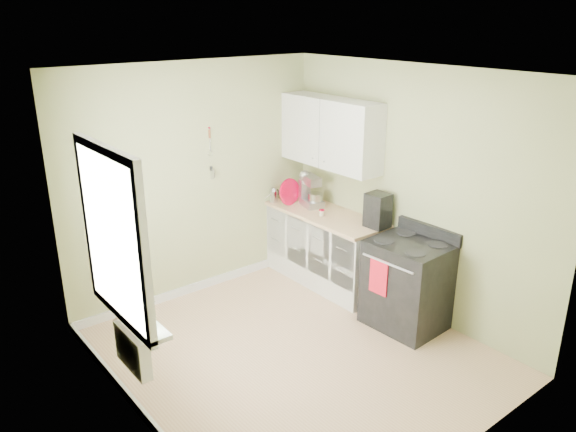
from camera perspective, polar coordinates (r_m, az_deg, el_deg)
floor at (r=5.71m, az=0.77°, el=-13.88°), size 3.20×3.60×0.02m
ceiling at (r=4.76m, az=0.93°, el=14.43°), size 3.20×3.60×0.02m
wall_back at (r=6.50m, az=-9.40°, el=3.45°), size 3.20×0.02×2.70m
wall_left at (r=4.32m, az=-15.96°, el=-5.80°), size 0.02×3.60×2.70m
wall_right at (r=6.17m, az=12.45°, el=2.35°), size 0.02×3.60×2.70m
base_cabinets at (r=6.91m, az=3.83°, el=-3.37°), size 0.60×1.60×0.87m
countertop at (r=6.74m, az=3.86°, el=0.16°), size 0.64×1.60×0.04m
upper_cabinets at (r=6.64m, az=4.33°, el=8.46°), size 0.35×1.40×0.80m
window at (r=4.50m, az=-17.42°, el=-2.07°), size 0.06×1.14×1.44m
window_sill at (r=4.81m, az=-15.78°, el=-9.29°), size 0.18×1.14×0.04m
radiator at (r=4.93m, az=-15.50°, el=-12.98°), size 0.12×0.50×0.35m
wall_utensils at (r=6.51m, az=-7.84°, el=5.53°), size 0.02×0.14×0.58m
stove at (r=6.08m, az=12.04°, el=-6.74°), size 0.72×0.81×1.07m
stand_mixer at (r=6.92m, az=2.33°, el=2.49°), size 0.29×0.39×0.43m
kettle at (r=7.08m, az=-1.50°, el=2.16°), size 0.18×0.11×0.19m
coffee_maker at (r=6.30m, az=9.09°, el=0.48°), size 0.23×0.25×0.39m
red_tray at (r=6.95m, az=0.15°, el=2.47°), size 0.34×0.10×0.34m
jar at (r=6.63m, az=3.43°, el=0.36°), size 0.07×0.07×0.07m
plant_a at (r=4.44m, az=-14.03°, el=-9.09°), size 0.17×0.20×0.31m
plant_b at (r=4.62m, az=-15.19°, el=-7.97°), size 0.21×0.23×0.32m
plant_c at (r=5.03m, az=-17.52°, el=-5.82°), size 0.24×0.24×0.32m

